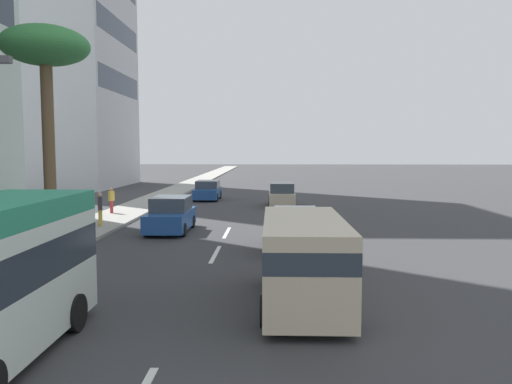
{
  "coord_description": "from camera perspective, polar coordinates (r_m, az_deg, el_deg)",
  "views": [
    {
      "loc": [
        -2.58,
        -2.17,
        4.07
      ],
      "look_at": [
        19.41,
        -1.49,
        2.18
      ],
      "focal_mm": 35.12,
      "sensor_mm": 36.0,
      "label": 1
    }
  ],
  "objects": [
    {
      "name": "van_fifth",
      "position": [
        13.13,
        5.44,
        -7.24
      ],
      "size": [
        5.38,
        2.19,
        2.28
      ],
      "color": "beige",
      "rests_on": "ground_plane"
    },
    {
      "name": "pedestrian_near_lamp",
      "position": [
        26.78,
        -17.33,
        -1.7
      ],
      "size": [
        0.38,
        0.32,
        1.71
      ],
      "rotation": [
        0.0,
        0.0,
        0.35
      ],
      "color": "gold",
      "rests_on": "sidewalk_right"
    },
    {
      "name": "ground_plane",
      "position": [
        34.4,
        -1.86,
        -1.88
      ],
      "size": [
        198.0,
        198.0,
        0.0
      ],
      "primitive_type": "plane",
      "color": "#38383A"
    },
    {
      "name": "lane_stripe_mid",
      "position": [
        19.62,
        -4.65,
        -7.06
      ],
      "size": [
        3.2,
        0.16,
        0.01
      ],
      "primitive_type": "cube",
      "color": "silver",
      "rests_on": "ground_plane"
    },
    {
      "name": "car_third",
      "position": [
        20.35,
        4.53,
        -4.36
      ],
      "size": [
        4.07,
        1.93,
        1.69
      ],
      "color": "black",
      "rests_on": "ground_plane"
    },
    {
      "name": "palm_tree",
      "position": [
        25.02,
        -22.85,
        14.29
      ],
      "size": [
        3.88,
        3.88,
        9.4
      ],
      "color": "brown",
      "rests_on": "sidewalk_right"
    },
    {
      "name": "car_lead",
      "position": [
        35.63,
        2.96,
        -0.36
      ],
      "size": [
        4.29,
        1.87,
        1.69
      ],
      "color": "beige",
      "rests_on": "ground_plane"
    },
    {
      "name": "lane_stripe_far",
      "position": [
        24.49,
        -3.34,
        -4.65
      ],
      "size": [
        3.2,
        0.16,
        0.01
      ],
      "primitive_type": "cube",
      "color": "silver",
      "rests_on": "ground_plane"
    },
    {
      "name": "sidewalk_right",
      "position": [
        35.54,
        -13.32,
        -1.67
      ],
      "size": [
        162.0,
        3.0,
        0.15
      ],
      "primitive_type": "cube",
      "color": "#9E9B93",
      "rests_on": "ground_plane"
    },
    {
      "name": "car_sixth",
      "position": [
        25.07,
        -9.69,
        -2.63
      ],
      "size": [
        4.26,
        1.95,
        1.72
      ],
      "rotation": [
        0.0,
        0.0,
        3.14
      ],
      "color": "#1E478C",
      "rests_on": "ground_plane"
    },
    {
      "name": "car_second",
      "position": [
        40.37,
        -5.54,
        0.15
      ],
      "size": [
        4.19,
        1.95,
        1.54
      ],
      "rotation": [
        0.0,
        0.0,
        3.14
      ],
      "color": "#1E478C",
      "rests_on": "ground_plane"
    },
    {
      "name": "pedestrian_by_tree",
      "position": [
        31.95,
        -16.14,
        -0.81
      ],
      "size": [
        0.39,
        0.35,
        1.55
      ],
      "rotation": [
        0.0,
        0.0,
        5.74
      ],
      "color": "red",
      "rests_on": "sidewalk_right"
    }
  ]
}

